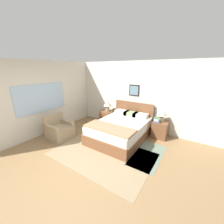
% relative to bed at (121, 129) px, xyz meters
% --- Properties ---
extents(ground_plane, '(16.00, 16.00, 0.00)m').
position_rel_bed_xyz_m(ground_plane, '(-0.23, -2.01, -0.33)').
color(ground_plane, olive).
extents(wall_back, '(7.01, 0.09, 2.60)m').
position_rel_bed_xyz_m(wall_back, '(-0.23, 1.13, 0.97)').
color(wall_back, beige).
rests_on(wall_back, ground_plane).
extents(wall_left, '(0.08, 5.51, 2.60)m').
position_rel_bed_xyz_m(wall_left, '(-2.56, -0.48, 0.98)').
color(wall_left, beige).
rests_on(wall_left, ground_plane).
extents(area_rug_main, '(2.78, 1.78, 0.01)m').
position_rel_bed_xyz_m(area_rug_main, '(0.04, -1.14, -0.32)').
color(area_rug_main, '#897556').
rests_on(area_rug_main, ground_plane).
extents(area_rug_bedside, '(0.73, 1.44, 0.01)m').
position_rel_bed_xyz_m(area_rug_bedside, '(1.16, -0.46, -0.32)').
color(area_rug_bedside, slate).
rests_on(area_rug_bedside, ground_plane).
extents(bed, '(1.59, 2.14, 1.07)m').
position_rel_bed_xyz_m(bed, '(0.00, 0.00, 0.00)').
color(bed, brown).
rests_on(bed, ground_plane).
extents(armchair, '(0.74, 0.73, 0.83)m').
position_rel_bed_xyz_m(armchair, '(-1.79, -1.16, -0.04)').
color(armchair, '#998466').
rests_on(armchair, ground_plane).
extents(nightstand_near_window, '(0.49, 0.53, 0.58)m').
position_rel_bed_xyz_m(nightstand_near_window, '(-1.13, 0.80, -0.04)').
color(nightstand_near_window, brown).
rests_on(nightstand_near_window, ground_plane).
extents(nightstand_by_door, '(0.49, 0.53, 0.58)m').
position_rel_bed_xyz_m(nightstand_by_door, '(1.13, 0.80, -0.04)').
color(nightstand_by_door, brown).
rests_on(nightstand_by_door, ground_plane).
extents(table_lamp_near_window, '(0.33, 0.33, 0.49)m').
position_rel_bed_xyz_m(table_lamp_near_window, '(-1.11, 0.80, 0.58)').
color(table_lamp_near_window, gray).
rests_on(table_lamp_near_window, nightstand_near_window).
extents(table_lamp_by_door, '(0.33, 0.33, 0.49)m').
position_rel_bed_xyz_m(table_lamp_by_door, '(1.12, 0.80, 0.58)').
color(table_lamp_by_door, gray).
rests_on(table_lamp_by_door, nightstand_by_door).
extents(book_thick_bottom, '(0.22, 0.26, 0.04)m').
position_rel_bed_xyz_m(book_thick_bottom, '(1.01, 0.75, 0.27)').
color(book_thick_bottom, '#335693').
rests_on(book_thick_bottom, nightstand_by_door).
extents(book_hardcover_middle, '(0.18, 0.25, 0.03)m').
position_rel_bed_xyz_m(book_hardcover_middle, '(1.01, 0.75, 0.31)').
color(book_hardcover_middle, silver).
rests_on(book_hardcover_middle, book_thick_bottom).
extents(book_novel_upper, '(0.18, 0.28, 0.04)m').
position_rel_bed_xyz_m(book_novel_upper, '(1.01, 0.75, 0.34)').
color(book_novel_upper, silver).
rests_on(book_novel_upper, book_hardcover_middle).
extents(book_slim_near_top, '(0.23, 0.23, 0.03)m').
position_rel_bed_xyz_m(book_slim_near_top, '(1.01, 0.75, 0.38)').
color(book_slim_near_top, '#4C7551').
rests_on(book_slim_near_top, book_novel_upper).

